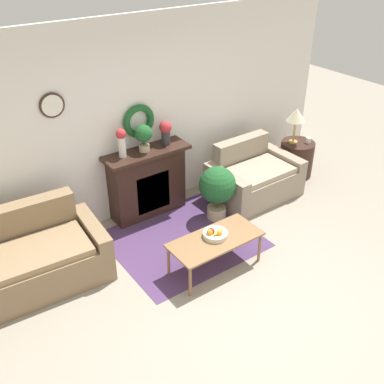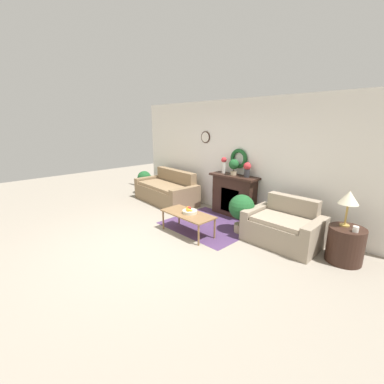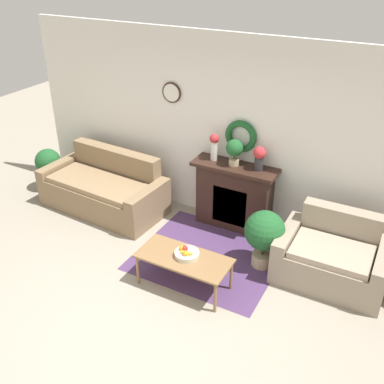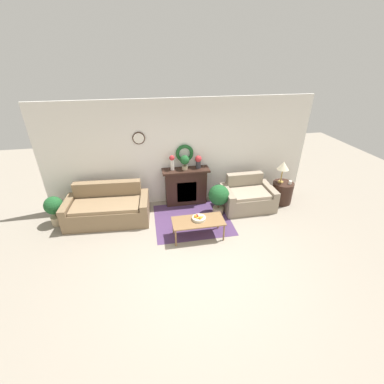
# 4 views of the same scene
# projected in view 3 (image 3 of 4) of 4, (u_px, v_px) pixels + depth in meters

# --- Properties ---
(ground_plane) EXTENTS (16.00, 16.00, 0.00)m
(ground_plane) POSITION_uv_depth(u_px,v_px,m) (136.00, 332.00, 4.84)
(ground_plane) COLOR gray
(floor_rug) EXTENTS (1.82, 1.62, 0.01)m
(floor_rug) POSITION_uv_depth(u_px,v_px,m) (209.00, 256.00, 6.01)
(floor_rug) COLOR #4C335B
(floor_rug) RESTS_ON ground_plane
(wall_back) EXTENTS (6.80, 0.15, 2.70)m
(wall_back) POSITION_uv_depth(u_px,v_px,m) (238.00, 134.00, 6.20)
(wall_back) COLOR white
(wall_back) RESTS_ON ground_plane
(fireplace) EXTENTS (1.20, 0.41, 0.99)m
(fireplace) POSITION_uv_depth(u_px,v_px,m) (234.00, 196.00, 6.42)
(fireplace) COLOR #331E16
(fireplace) RESTS_ON ground_plane
(couch_left) EXTENTS (1.99, 1.04, 0.88)m
(couch_left) POSITION_uv_depth(u_px,v_px,m) (105.00, 189.00, 6.97)
(couch_left) COLOR #846B4C
(couch_left) RESTS_ON ground_plane
(loveseat_right) EXTENTS (1.31, 0.88, 0.83)m
(loveseat_right) POSITION_uv_depth(u_px,v_px,m) (332.00, 258.00, 5.49)
(loveseat_right) COLOR gray
(loveseat_right) RESTS_ON ground_plane
(coffee_table) EXTENTS (1.12, 0.52, 0.43)m
(coffee_table) POSITION_uv_depth(u_px,v_px,m) (184.00, 260.00, 5.30)
(coffee_table) COLOR olive
(coffee_table) RESTS_ON ground_plane
(fruit_bowl) EXTENTS (0.29, 0.29, 0.12)m
(fruit_bowl) POSITION_uv_depth(u_px,v_px,m) (186.00, 253.00, 5.28)
(fruit_bowl) COLOR beige
(fruit_bowl) RESTS_ON coffee_table
(vase_on_mantel_left) EXTENTS (0.13, 0.13, 0.39)m
(vase_on_mantel_left) POSITION_uv_depth(u_px,v_px,m) (214.00, 145.00, 6.21)
(vase_on_mantel_left) COLOR silver
(vase_on_mantel_left) RESTS_ON fireplace
(vase_on_mantel_right) EXTENTS (0.17, 0.17, 0.33)m
(vase_on_mantel_right) POSITION_uv_depth(u_px,v_px,m) (259.00, 157.00, 5.96)
(vase_on_mantel_right) COLOR #2D2D33
(vase_on_mantel_right) RESTS_ON fireplace
(potted_plant_on_mantel) EXTENTS (0.24, 0.24, 0.37)m
(potted_plant_on_mantel) POSITION_uv_depth(u_px,v_px,m) (234.00, 150.00, 6.07)
(potted_plant_on_mantel) COLOR tan
(potted_plant_on_mantel) RESTS_ON fireplace
(potted_plant_floor_by_couch) EXTENTS (0.42, 0.42, 0.72)m
(potted_plant_floor_by_couch) POSITION_uv_depth(u_px,v_px,m) (49.00, 165.00, 7.44)
(potted_plant_floor_by_couch) COLOR tan
(potted_plant_floor_by_couch) RESTS_ON ground_plane
(potted_plant_floor_by_loveseat) EXTENTS (0.51, 0.51, 0.79)m
(potted_plant_floor_by_loveseat) POSITION_uv_depth(u_px,v_px,m) (264.00, 233.00, 5.61)
(potted_plant_floor_by_loveseat) COLOR tan
(potted_plant_floor_by_loveseat) RESTS_ON ground_plane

